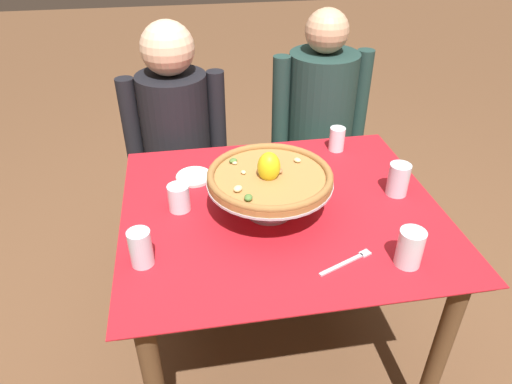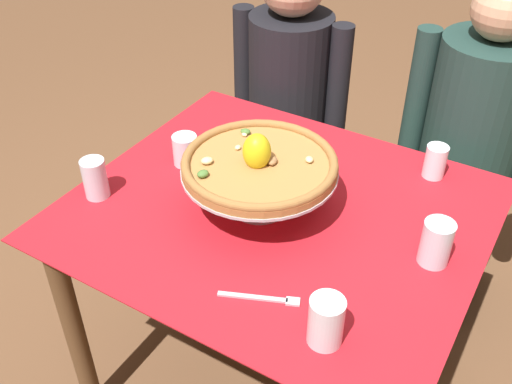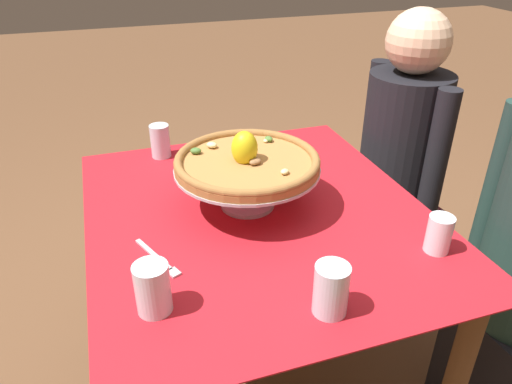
% 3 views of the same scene
% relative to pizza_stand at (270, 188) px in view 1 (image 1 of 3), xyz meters
% --- Properties ---
extents(ground_plane, '(14.00, 14.00, 0.00)m').
position_rel_pizza_stand_xyz_m(ground_plane, '(0.05, 0.02, -0.86)').
color(ground_plane, brown).
extents(dining_table, '(1.09, 0.95, 0.77)m').
position_rel_pizza_stand_xyz_m(dining_table, '(0.05, 0.02, -0.22)').
color(dining_table, brown).
rests_on(dining_table, ground).
extents(pizza_stand, '(0.41, 0.41, 0.13)m').
position_rel_pizza_stand_xyz_m(pizza_stand, '(0.00, 0.00, 0.00)').
color(pizza_stand, '#B7B7C1').
rests_on(pizza_stand, dining_table).
extents(pizza, '(0.41, 0.41, 0.11)m').
position_rel_pizza_stand_xyz_m(pizza, '(-0.00, -0.00, 0.05)').
color(pizza, '#AD753D').
rests_on(pizza, pizza_stand).
extents(water_glass_front_left, '(0.07, 0.07, 0.12)m').
position_rel_pizza_stand_xyz_m(water_glass_front_left, '(-0.41, -0.19, -0.04)').
color(water_glass_front_left, silver).
rests_on(water_glass_front_left, dining_table).
extents(water_glass_side_left, '(0.07, 0.07, 0.09)m').
position_rel_pizza_stand_xyz_m(water_glass_side_left, '(-0.30, 0.07, -0.06)').
color(water_glass_side_left, silver).
rests_on(water_glass_side_left, dining_table).
extents(water_glass_side_right, '(0.08, 0.08, 0.12)m').
position_rel_pizza_stand_xyz_m(water_glass_side_right, '(0.47, 0.04, -0.05)').
color(water_glass_side_right, silver).
rests_on(water_glass_side_right, dining_table).
extents(water_glass_front_right, '(0.08, 0.08, 0.12)m').
position_rel_pizza_stand_xyz_m(water_glass_front_right, '(0.35, -0.32, -0.05)').
color(water_glass_front_right, silver).
rests_on(water_glass_front_right, dining_table).
extents(water_glass_back_right, '(0.06, 0.06, 0.10)m').
position_rel_pizza_stand_xyz_m(water_glass_back_right, '(0.36, 0.39, -0.05)').
color(water_glass_back_right, white).
rests_on(water_glass_back_right, dining_table).
extents(side_plate, '(0.14, 0.14, 0.02)m').
position_rel_pizza_stand_xyz_m(side_plate, '(-0.24, 0.26, -0.09)').
color(side_plate, silver).
rests_on(side_plate, dining_table).
extents(dinner_fork, '(0.18, 0.09, 0.01)m').
position_rel_pizza_stand_xyz_m(dinner_fork, '(0.18, -0.29, -0.09)').
color(dinner_fork, '#B7B7C1').
rests_on(dinner_fork, dining_table).
extents(diner_left, '(0.47, 0.34, 1.24)m').
position_rel_pizza_stand_xyz_m(diner_left, '(-0.30, 0.72, -0.27)').
color(diner_left, maroon).
rests_on(diner_left, ground).
extents(diner_right, '(0.48, 0.34, 1.26)m').
position_rel_pizza_stand_xyz_m(diner_right, '(0.39, 0.74, -0.26)').
color(diner_right, black).
rests_on(diner_right, ground).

